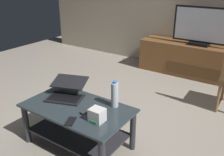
# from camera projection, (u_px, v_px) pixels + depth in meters

# --- Properties ---
(ground_plane) EXTENTS (7.68, 7.68, 0.00)m
(ground_plane) POSITION_uv_depth(u_px,v_px,m) (108.00, 133.00, 2.80)
(ground_plane) COLOR #9E9384
(coffee_table) EXTENTS (1.07, 0.61, 0.45)m
(coffee_table) POSITION_uv_depth(u_px,v_px,m) (78.00, 119.00, 2.49)
(coffee_table) COLOR #2D383D
(coffee_table) RESTS_ON ground
(media_cabinet) EXTENTS (1.99, 0.48, 0.56)m
(media_cabinet) POSITION_uv_depth(u_px,v_px,m) (197.00, 61.00, 4.26)
(media_cabinet) COLOR brown
(media_cabinet) RESTS_ON ground
(television) EXTENTS (0.92, 0.20, 0.63)m
(television) POSITION_uv_depth(u_px,v_px,m) (201.00, 27.00, 4.02)
(television) COLOR black
(television) RESTS_ON media_cabinet
(laptop) EXTENTS (0.47, 0.49, 0.17)m
(laptop) POSITION_uv_depth(u_px,v_px,m) (67.00, 91.00, 2.62)
(laptop) COLOR black
(laptop) RESTS_ON coffee_table
(router_box) EXTENTS (0.13, 0.12, 0.12)m
(router_box) POSITION_uv_depth(u_px,v_px,m) (97.00, 115.00, 2.18)
(router_box) COLOR white
(router_box) RESTS_ON coffee_table
(water_bottle_near) EXTENTS (0.07, 0.07, 0.27)m
(water_bottle_near) POSITION_uv_depth(u_px,v_px,m) (115.00, 95.00, 2.40)
(water_bottle_near) COLOR silver
(water_bottle_near) RESTS_ON coffee_table
(cell_phone) EXTENTS (0.12, 0.16, 0.01)m
(cell_phone) POSITION_uv_depth(u_px,v_px,m) (71.00, 121.00, 2.19)
(cell_phone) COLOR black
(cell_phone) RESTS_ON coffee_table
(tv_remote) EXTENTS (0.09, 0.17, 0.02)m
(tv_remote) POSITION_uv_depth(u_px,v_px,m) (88.00, 111.00, 2.35)
(tv_remote) COLOR #2D2D30
(tv_remote) RESTS_ON coffee_table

